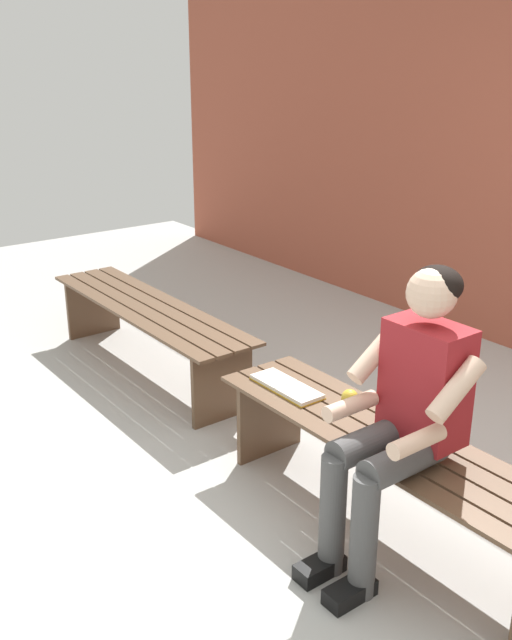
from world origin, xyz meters
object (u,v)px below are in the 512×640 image
at_px(bench_far, 148,321).
at_px(person_seated, 403,409).
at_px(bench_near, 385,458).
at_px(apple, 350,398).
at_px(book_open, 286,387).

distance_m(bench_far, person_seated, 2.35).
height_order(bench_near, bench_far, same).
xyz_separation_m(apple, book_open, (0.32, 0.13, -0.03)).
xyz_separation_m(bench_far, person_seated, (-2.32, 0.10, 0.34)).
distance_m(bench_near, bench_far, 2.16).
xyz_separation_m(person_seated, apple, (0.48, -0.17, -0.19)).
xyz_separation_m(person_seated, book_open, (0.80, -0.05, -0.22)).
height_order(bench_near, book_open, book_open).
bearing_deg(bench_near, person_seated, 148.36).
bearing_deg(bench_near, book_open, 4.83).
relative_size(apple, book_open, 0.20).
xyz_separation_m(bench_far, book_open, (-1.53, 0.05, 0.12)).
bearing_deg(book_open, person_seated, 176.08).
distance_m(bench_near, book_open, 0.64).
relative_size(person_seated, book_open, 3.09).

